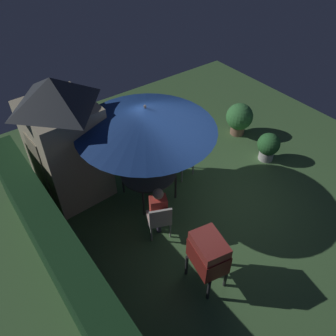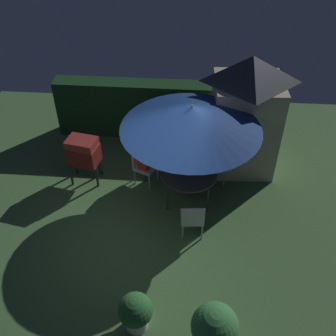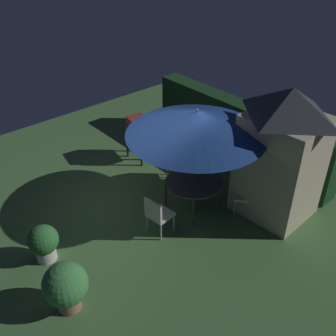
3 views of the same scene
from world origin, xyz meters
name	(u,v)px [view 1 (image 1 of 3)]	position (x,y,z in m)	size (l,w,h in m)	color
ground_plane	(204,197)	(0.00, 0.00, 0.00)	(11.00, 11.00, 0.00)	#47703D
hedge_backdrop	(58,252)	(0.00, 3.50, 0.79)	(5.66, 0.54, 1.57)	#193D1E
garden_shed	(64,139)	(2.08, 2.32, 1.49)	(1.68, 1.52, 2.94)	#C6B793
patio_table	(148,174)	(0.84, 1.01, 0.68)	(1.27, 1.27, 0.73)	#47423D
patio_umbrella	(146,119)	(0.84, 1.01, 2.17)	(2.91, 2.91, 2.48)	#4C4C51
bbq_grill	(208,253)	(-1.64, 1.41, 0.85)	(0.78, 0.63, 1.20)	maroon
chair_near_shed	(160,218)	(-0.26, 1.49, 0.52)	(0.61, 0.61, 0.90)	silver
chair_far_side	(185,157)	(0.97, -0.16, 0.52)	(0.51, 0.51, 0.90)	silver
chair_toward_hedge	(99,171)	(1.76, 1.81, 0.52)	(0.65, 0.65, 0.90)	silver
potted_plant_by_shed	(239,118)	(1.39, -2.50, 0.54)	(0.77, 0.77, 0.96)	#936651
potted_plant_by_grill	(268,146)	(0.10, -2.27, 0.44)	(0.59, 0.59, 0.79)	silver
person_in_red	(158,207)	(-0.18, 1.45, 0.78)	(0.36, 0.41, 1.26)	#CC3D33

